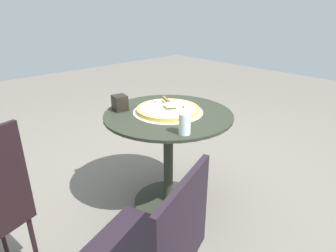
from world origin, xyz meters
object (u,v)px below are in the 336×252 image
object	(u,v)px
patio_table	(168,142)
patio_chair_far	(155,247)
pizza_server	(168,102)
napkin_dispenser	(120,103)
drinking_cup	(185,124)
pizza_on_tray	(168,110)

from	to	relation	value
patio_table	patio_chair_far	world-z (taller)	patio_chair_far
pizza_server	napkin_dispenser	size ratio (longest dim) A/B	2.05
pizza_server	drinking_cup	bearing A→B (deg)	59.86
napkin_dispenser	patio_chair_far	size ratio (longest dim) A/B	0.12
drinking_cup	pizza_on_tray	bearing A→B (deg)	-118.64
napkin_dispenser	patio_chair_far	xyz separation A→B (m)	(0.48, 0.92, -0.27)
pizza_on_tray	napkin_dispenser	bearing A→B (deg)	-49.49
pizza_on_tray	napkin_dispenser	size ratio (longest dim) A/B	4.56
patio_table	napkin_dispenser	size ratio (longest dim) A/B	8.34
pizza_server	drinking_cup	xyz separation A→B (m)	(0.21, 0.36, 0.01)
pizza_on_tray	drinking_cup	world-z (taller)	drinking_cup
napkin_dispenser	patio_table	bearing A→B (deg)	47.38
drinking_cup	patio_chair_far	world-z (taller)	same
pizza_on_tray	drinking_cup	distance (m)	0.37
pizza_server	drinking_cup	world-z (taller)	drinking_cup
patio_table	pizza_on_tray	xyz separation A→B (m)	(-0.01, -0.02, 0.23)
patio_chair_far	pizza_on_tray	bearing A→B (deg)	-136.08
pizza_server	patio_chair_far	size ratio (longest dim) A/B	0.25
drinking_cup	napkin_dispenser	world-z (taller)	drinking_cup
pizza_on_tray	pizza_server	distance (m)	0.06
pizza_on_tray	drinking_cup	size ratio (longest dim) A/B	3.86
patio_table	drinking_cup	xyz separation A→B (m)	(0.16, 0.31, 0.28)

